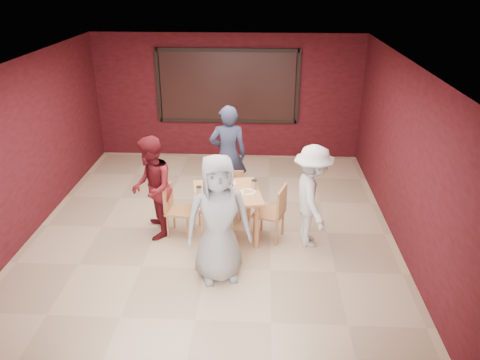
{
  "coord_description": "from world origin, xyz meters",
  "views": [
    {
      "loc": [
        0.8,
        -6.85,
        4.07
      ],
      "look_at": [
        0.46,
        -0.19,
        1.03
      ],
      "focal_mm": 35.0,
      "sensor_mm": 36.0,
      "label": 1
    }
  ],
  "objects_px": {
    "dining_table": "(227,198)",
    "chair_left": "(176,207)",
    "chair_right": "(274,210)",
    "chair_back": "(232,191)",
    "diner_left": "(152,188)",
    "diner_front": "(218,219)",
    "chair_front": "(218,235)",
    "diner_back": "(228,155)",
    "diner_right": "(312,197)"
  },
  "relations": [
    {
      "from": "chair_right",
      "to": "diner_front",
      "type": "bearing_deg",
      "value": -127.03
    },
    {
      "from": "dining_table",
      "to": "chair_back",
      "type": "distance_m",
      "value": 0.79
    },
    {
      "from": "dining_table",
      "to": "chair_left",
      "type": "xyz_separation_m",
      "value": [
        -0.86,
        0.06,
        -0.22
      ]
    },
    {
      "from": "chair_back",
      "to": "diner_left",
      "type": "bearing_deg",
      "value": -149.03
    },
    {
      "from": "chair_front",
      "to": "chair_left",
      "type": "relative_size",
      "value": 1.09
    },
    {
      "from": "chair_right",
      "to": "diner_left",
      "type": "relative_size",
      "value": 0.55
    },
    {
      "from": "dining_table",
      "to": "chair_right",
      "type": "relative_size",
      "value": 1.29
    },
    {
      "from": "chair_front",
      "to": "diner_right",
      "type": "relative_size",
      "value": 0.56
    },
    {
      "from": "chair_left",
      "to": "diner_front",
      "type": "bearing_deg",
      "value": -54.64
    },
    {
      "from": "chair_right",
      "to": "diner_right",
      "type": "xyz_separation_m",
      "value": [
        0.58,
        -0.08,
        0.3
      ]
    },
    {
      "from": "chair_right",
      "to": "chair_front",
      "type": "bearing_deg",
      "value": -135.88
    },
    {
      "from": "chair_front",
      "to": "chair_back",
      "type": "xyz_separation_m",
      "value": [
        0.1,
        1.6,
        -0.07
      ]
    },
    {
      "from": "chair_back",
      "to": "chair_left",
      "type": "distance_m",
      "value": 1.12
    },
    {
      "from": "dining_table",
      "to": "chair_front",
      "type": "distance_m",
      "value": 0.88
    },
    {
      "from": "dining_table",
      "to": "chair_right",
      "type": "xyz_separation_m",
      "value": [
        0.75,
        -0.05,
        -0.18
      ]
    },
    {
      "from": "chair_front",
      "to": "chair_right",
      "type": "xyz_separation_m",
      "value": [
        0.83,
        0.8,
        0.0
      ]
    },
    {
      "from": "chair_left",
      "to": "diner_front",
      "type": "relative_size",
      "value": 0.46
    },
    {
      "from": "chair_left",
      "to": "diner_right",
      "type": "bearing_deg",
      "value": -5.03
    },
    {
      "from": "chair_back",
      "to": "chair_right",
      "type": "relative_size",
      "value": 0.87
    },
    {
      "from": "chair_back",
      "to": "diner_left",
      "type": "distance_m",
      "value": 1.49
    },
    {
      "from": "diner_front",
      "to": "diner_left",
      "type": "relative_size",
      "value": 1.1
    },
    {
      "from": "chair_front",
      "to": "diner_back",
      "type": "distance_m",
      "value": 2.18
    },
    {
      "from": "chair_back",
      "to": "diner_left",
      "type": "height_order",
      "value": "diner_left"
    },
    {
      "from": "chair_right",
      "to": "diner_back",
      "type": "bearing_deg",
      "value": 121.74
    },
    {
      "from": "dining_table",
      "to": "chair_front",
      "type": "bearing_deg",
      "value": -95.2
    },
    {
      "from": "chair_left",
      "to": "diner_back",
      "type": "xyz_separation_m",
      "value": [
        0.78,
        1.23,
        0.45
      ]
    },
    {
      "from": "diner_front",
      "to": "chair_back",
      "type": "bearing_deg",
      "value": 73.35
    },
    {
      "from": "diner_back",
      "to": "diner_left",
      "type": "distance_m",
      "value": 1.71
    },
    {
      "from": "dining_table",
      "to": "chair_right",
      "type": "height_order",
      "value": "dining_table"
    },
    {
      "from": "chair_right",
      "to": "diner_back",
      "type": "height_order",
      "value": "diner_back"
    },
    {
      "from": "chair_back",
      "to": "diner_left",
      "type": "relative_size",
      "value": 0.48
    },
    {
      "from": "chair_back",
      "to": "diner_right",
      "type": "height_order",
      "value": "diner_right"
    },
    {
      "from": "chair_back",
      "to": "diner_right",
      "type": "distance_m",
      "value": 1.62
    },
    {
      "from": "chair_left",
      "to": "diner_right",
      "type": "xyz_separation_m",
      "value": [
        2.19,
        -0.19,
        0.34
      ]
    },
    {
      "from": "chair_back",
      "to": "diner_back",
      "type": "bearing_deg",
      "value": 100.91
    },
    {
      "from": "chair_left",
      "to": "diner_left",
      "type": "bearing_deg",
      "value": -171.66
    },
    {
      "from": "diner_front",
      "to": "diner_left",
      "type": "height_order",
      "value": "diner_front"
    },
    {
      "from": "diner_back",
      "to": "dining_table",
      "type": "bearing_deg",
      "value": 87.11
    },
    {
      "from": "chair_back",
      "to": "dining_table",
      "type": "bearing_deg",
      "value": -92.04
    },
    {
      "from": "diner_right",
      "to": "dining_table",
      "type": "bearing_deg",
      "value": 76.56
    },
    {
      "from": "chair_front",
      "to": "diner_front",
      "type": "bearing_deg",
      "value": -80.68
    },
    {
      "from": "diner_right",
      "to": "diner_left",
      "type": "bearing_deg",
      "value": 79.11
    },
    {
      "from": "diner_left",
      "to": "chair_left",
      "type": "bearing_deg",
      "value": 85.77
    },
    {
      "from": "chair_front",
      "to": "diner_left",
      "type": "xyz_separation_m",
      "value": [
        -1.13,
        0.86,
        0.32
      ]
    },
    {
      "from": "dining_table",
      "to": "diner_left",
      "type": "xyz_separation_m",
      "value": [
        -1.21,
        0.01,
        0.14
      ]
    },
    {
      "from": "dining_table",
      "to": "diner_front",
      "type": "xyz_separation_m",
      "value": [
        -0.04,
        -1.1,
        0.22
      ]
    },
    {
      "from": "dining_table",
      "to": "diner_right",
      "type": "relative_size",
      "value": 0.73
    },
    {
      "from": "chair_right",
      "to": "diner_front",
      "type": "xyz_separation_m",
      "value": [
        -0.79,
        -1.05,
        0.4
      ]
    },
    {
      "from": "chair_right",
      "to": "diner_right",
      "type": "distance_m",
      "value": 0.66
    },
    {
      "from": "diner_left",
      "to": "diner_back",
      "type": "bearing_deg",
      "value": 126.04
    }
  ]
}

